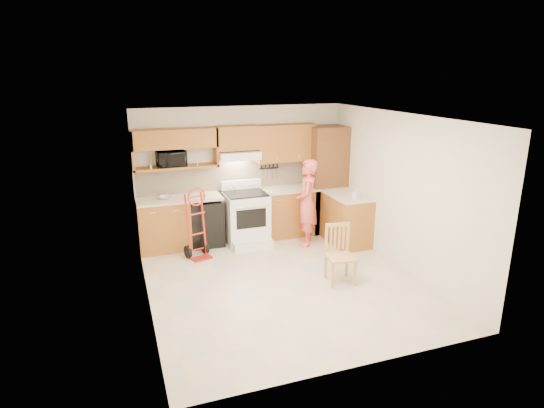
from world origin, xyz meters
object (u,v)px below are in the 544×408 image
range (247,214)px  person (307,203)px  hand_truck (198,226)px  dining_chair (341,255)px  microwave (171,159)px

range → person: size_ratio=0.71×
hand_truck → dining_chair: bearing=-58.9°
microwave → hand_truck: size_ratio=0.43×
dining_chair → person: bearing=92.8°
microwave → hand_truck: (0.29, -0.74, -1.06)m
person → hand_truck: (-2.00, 0.04, -0.24)m
person → hand_truck: bearing=-66.7°
hand_truck → dining_chair: (1.85, -1.68, -0.12)m
microwave → hand_truck: 1.32m
microwave → range: size_ratio=0.43×
hand_truck → range: bearing=5.5°
hand_truck → dining_chair: 2.50m
microwave → range: bearing=-21.4°
person → hand_truck: size_ratio=1.42×
microwave → range: microwave is taller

